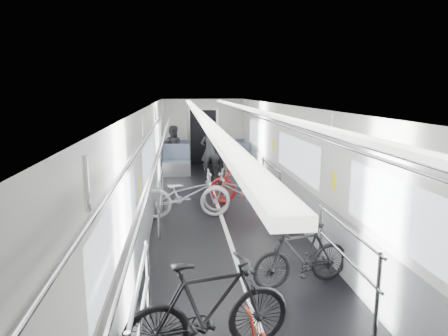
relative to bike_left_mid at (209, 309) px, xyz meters
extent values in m
cube|color=black|center=(0.61, 4.06, -0.53)|extent=(3.00, 14.00, 0.01)
cube|color=white|center=(0.61, 4.06, 1.87)|extent=(3.00, 14.00, 0.02)
cube|color=silver|center=(-0.89, 4.06, 0.67)|extent=(0.02, 14.00, 2.40)
cube|color=silver|center=(2.11, 4.06, 0.67)|extent=(0.02, 14.00, 2.40)
cube|color=silver|center=(0.61, 11.06, 0.67)|extent=(3.00, 0.02, 2.40)
cube|color=white|center=(0.61, 4.06, -0.53)|extent=(0.08, 13.80, 0.01)
cube|color=gray|center=(-0.86, 4.06, -0.08)|extent=(0.01, 13.90, 0.90)
cube|color=gray|center=(2.08, 4.06, -0.08)|extent=(0.01, 13.90, 0.90)
cube|color=white|center=(-0.86, 4.06, 0.87)|extent=(0.01, 10.80, 0.75)
cube|color=white|center=(2.08, 4.06, 0.87)|extent=(0.01, 10.80, 0.75)
cube|color=white|center=(0.06, 4.06, 1.81)|extent=(0.14, 13.40, 0.05)
cube|color=white|center=(1.16, 4.06, 1.81)|extent=(0.14, 13.40, 0.05)
cube|color=black|center=(0.61, 11.00, 0.47)|extent=(0.95, 0.10, 2.00)
imported|color=black|center=(0.00, 0.00, 0.00)|extent=(1.84, 0.88, 1.07)
imported|color=silver|center=(-0.16, 4.67, -0.03)|extent=(1.94, 0.72, 1.01)
imported|color=black|center=(1.40, 1.40, -0.09)|extent=(1.53, 0.71, 0.89)
imported|color=#B4B5B9|center=(1.11, 4.82, -0.06)|extent=(1.92, 1.06, 0.96)
imported|color=#B21516|center=(1.24, 5.52, -0.03)|extent=(1.73, 0.94, 1.00)
imported|color=black|center=(1.06, 8.70, -0.09)|extent=(0.60, 1.67, 0.88)
imported|color=black|center=(0.68, 8.80, 0.29)|extent=(0.63, 0.45, 1.64)
imported|color=#312F37|center=(-0.50, 9.75, 0.25)|extent=(0.91, 0.80, 1.56)
camera|label=1|loc=(-0.26, -3.69, 2.19)|focal=32.00mm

